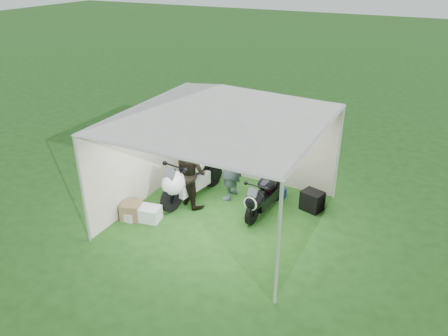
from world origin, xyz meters
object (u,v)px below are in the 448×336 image
at_px(person_dark_jacket, 191,173).
at_px(crate_2, 129,216).
at_px(person_blue_jacket, 230,159).
at_px(crate_1, 132,210).
at_px(crate_0, 149,214).
at_px(motorcycle_white, 189,177).
at_px(equipment_box, 312,201).
at_px(motorcycle_black, 264,194).
at_px(canopy_tent, 222,105).
at_px(paddock_stand, 278,193).

bearing_deg(person_dark_jacket, crate_2, 78.48).
bearing_deg(crate_2, person_blue_jacket, 51.50).
bearing_deg(person_blue_jacket, crate_1, -43.48).
relative_size(person_dark_jacket, crate_2, 5.88).
xyz_separation_m(person_dark_jacket, crate_0, (-0.47, -1.04, -0.64)).
bearing_deg(motorcycle_white, crate_0, -96.75).
height_order(equipment_box, crate_2, equipment_box).
bearing_deg(person_blue_jacket, motorcycle_black, 68.70).
relative_size(equipment_box, crate_2, 1.70).
distance_m(canopy_tent, equipment_box, 3.12).
bearing_deg(person_dark_jacket, equipment_box, -136.14).
relative_size(person_blue_jacket, crate_1, 4.81).
bearing_deg(crate_1, paddock_stand, 41.56).
relative_size(paddock_stand, crate_2, 1.24).
height_order(motorcycle_black, equipment_box, motorcycle_black).
height_order(motorcycle_white, paddock_stand, motorcycle_white).
distance_m(motorcycle_white, crate_1, 1.53).
distance_m(motorcycle_white, crate_0, 1.31).
height_order(canopy_tent, person_blue_jacket, canopy_tent).
relative_size(paddock_stand, equipment_box, 0.73).
bearing_deg(canopy_tent, person_dark_jacket, 168.48).
xyz_separation_m(motorcycle_white, motorcycle_black, (1.78, 0.21, -0.11)).
bearing_deg(crate_0, motorcycle_white, 74.18).
xyz_separation_m(motorcycle_black, person_blue_jacket, (-0.98, 0.32, 0.52)).
relative_size(paddock_stand, person_blue_jacket, 0.17).
relative_size(motorcycle_black, crate_0, 3.65).
bearing_deg(equipment_box, crate_0, -146.47).
xyz_separation_m(person_blue_jacket, crate_0, (-1.14, -1.72, -0.85)).
bearing_deg(equipment_box, canopy_tent, -145.70).
bearing_deg(paddock_stand, person_blue_jacket, -155.45).
height_order(motorcycle_black, person_blue_jacket, person_blue_jacket).
bearing_deg(crate_0, crate_2, -152.14).
distance_m(person_dark_jacket, person_blue_jacket, 0.97).
distance_m(motorcycle_white, crate_2, 1.65).
xyz_separation_m(motorcycle_white, crate_2, (-0.73, -1.40, -0.49)).
distance_m(paddock_stand, crate_1, 3.45).
bearing_deg(motorcycle_white, person_dark_jacket, -37.73).
relative_size(motorcycle_white, crate_1, 5.13).
distance_m(motorcycle_black, person_dark_jacket, 1.71).
distance_m(paddock_stand, person_dark_jacket, 2.17).
height_order(person_blue_jacket, crate_2, person_blue_jacket).
bearing_deg(person_dark_jacket, person_blue_jacket, -111.65).
bearing_deg(person_dark_jacket, canopy_tent, -168.42).
relative_size(crate_0, crate_1, 1.15).
distance_m(motorcycle_white, person_blue_jacket, 1.05).
bearing_deg(motorcycle_black, crate_0, -141.33).
bearing_deg(motorcycle_black, motorcycle_white, -168.02).
relative_size(paddock_stand, crate_1, 0.80).
xyz_separation_m(motorcycle_black, person_dark_jacket, (-1.64, -0.35, 0.31)).
relative_size(motorcycle_black, crate_2, 6.50).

